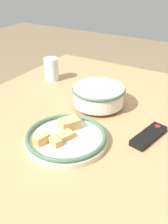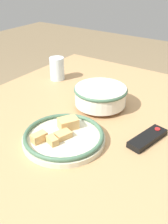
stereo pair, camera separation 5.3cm
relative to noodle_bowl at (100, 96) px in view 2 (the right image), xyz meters
name	(u,v)px [view 2 (the right image)]	position (x,y,z in m)	size (l,w,h in m)	color
dining_table	(80,145)	(0.18, 0.03, -0.12)	(1.36, 1.05, 0.71)	tan
noodle_bowl	(100,96)	(0.00, 0.00, 0.00)	(0.21, 0.21, 0.09)	silver
food_plate	(64,137)	(0.26, 0.02, -0.03)	(0.27, 0.27, 0.05)	beige
tv_remote	(148,138)	(0.11, 0.25, -0.04)	(0.16, 0.08, 0.02)	black
drinking_glass	(57,69)	(-0.13, -0.33, 0.00)	(0.07, 0.07, 0.11)	silver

